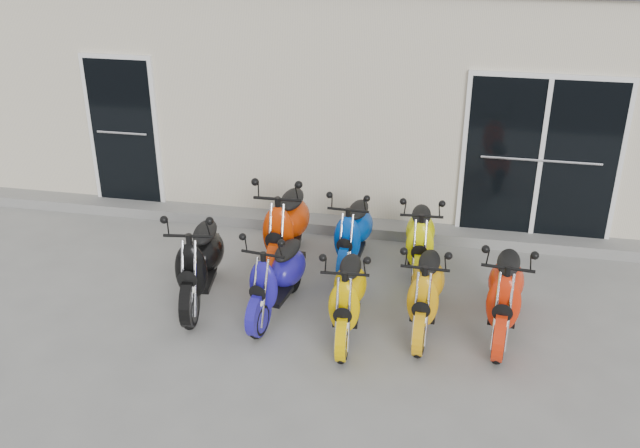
# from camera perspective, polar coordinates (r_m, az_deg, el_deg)

# --- Properties ---
(ground) EXTENTS (80.00, 80.00, 0.00)m
(ground) POSITION_cam_1_polar(r_m,az_deg,el_deg) (8.32, -0.82, -6.41)
(ground) COLOR gray
(ground) RESTS_ON ground
(building) EXTENTS (14.00, 6.00, 3.20)m
(building) POSITION_cam_1_polar(r_m,az_deg,el_deg) (12.53, 4.25, 12.40)
(building) COLOR beige
(building) RESTS_ON ground
(front_step) EXTENTS (14.00, 0.40, 0.15)m
(front_step) POSITION_cam_1_polar(r_m,az_deg,el_deg) (10.03, 1.60, -0.10)
(front_step) COLOR gray
(front_step) RESTS_ON ground
(door_left) EXTENTS (1.07, 0.08, 2.22)m
(door_left) POSITION_cam_1_polar(r_m,az_deg,el_deg) (10.70, -15.46, 7.44)
(door_left) COLOR black
(door_left) RESTS_ON front_step
(door_right) EXTENTS (2.02, 0.08, 2.22)m
(door_right) POSITION_cam_1_polar(r_m,az_deg,el_deg) (9.67, 17.27, 5.33)
(door_right) COLOR black
(door_right) RESTS_ON front_step
(scooter_front_black) EXTENTS (0.86, 1.78, 1.26)m
(scooter_front_black) POSITION_cam_1_polar(r_m,az_deg,el_deg) (8.22, -9.67, -2.19)
(scooter_front_black) COLOR black
(scooter_front_black) RESTS_ON ground
(scooter_front_blue) EXTENTS (0.76, 1.59, 1.13)m
(scooter_front_blue) POSITION_cam_1_polar(r_m,az_deg,el_deg) (7.90, -3.49, -3.55)
(scooter_front_blue) COLOR #1E169A
(scooter_front_blue) RESTS_ON ground
(scooter_front_orange_a) EXTENTS (0.66, 1.57, 1.13)m
(scooter_front_orange_a) POSITION_cam_1_polar(r_m,az_deg,el_deg) (7.54, 2.22, -5.04)
(scooter_front_orange_a) COLOR #E8B500
(scooter_front_orange_a) RESTS_ON ground
(scooter_front_orange_b) EXTENTS (0.61, 1.57, 1.15)m
(scooter_front_orange_b) POSITION_cam_1_polar(r_m,az_deg,el_deg) (7.70, 8.49, -4.60)
(scooter_front_orange_b) COLOR orange
(scooter_front_orange_b) RESTS_ON ground
(scooter_front_red) EXTENTS (0.74, 1.69, 1.21)m
(scooter_front_red) POSITION_cam_1_polar(r_m,az_deg,el_deg) (7.78, 14.66, -4.58)
(scooter_front_red) COLOR red
(scooter_front_red) RESTS_ON ground
(scooter_back_red) EXTENTS (0.71, 1.83, 1.34)m
(scooter_back_red) POSITION_cam_1_polar(r_m,az_deg,el_deg) (8.87, -2.75, 0.59)
(scooter_back_red) COLOR #C23004
(scooter_back_red) RESTS_ON ground
(scooter_back_blue) EXTENTS (0.63, 1.59, 1.16)m
(scooter_back_blue) POSITION_cam_1_polar(r_m,az_deg,el_deg) (8.87, 2.68, -0.06)
(scooter_back_blue) COLOR #0438A0
(scooter_back_blue) RESTS_ON ground
(scooter_back_yellow) EXTENTS (0.64, 1.59, 1.16)m
(scooter_back_yellow) POSITION_cam_1_polar(r_m,az_deg,el_deg) (8.80, 8.05, -0.52)
(scooter_back_yellow) COLOR #E8E805
(scooter_back_yellow) RESTS_ON ground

